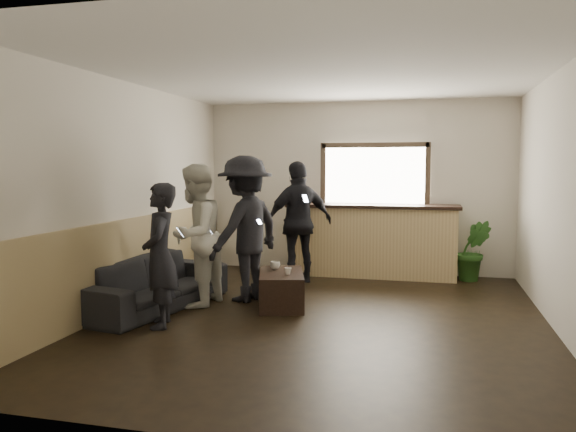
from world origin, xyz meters
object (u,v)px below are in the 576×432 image
(sofa, at_px, (154,283))
(person_d, at_px, (299,222))
(cup_a, at_px, (275,265))
(person_b, at_px, (195,235))
(potted_plant, at_px, (473,251))
(coffee_table, at_px, (281,289))
(person_a, at_px, (160,255))
(cup_b, at_px, (288,271))
(bar_counter, at_px, (372,236))
(person_c, at_px, (245,228))

(sofa, relative_size, person_d, 1.16)
(cup_a, bearing_deg, person_b, -155.58)
(potted_plant, distance_m, person_b, 4.28)
(person_d, bearing_deg, cup_a, 50.91)
(coffee_table, bearing_deg, sofa, -161.57)
(cup_a, xyz_separation_m, person_d, (0.02, 1.27, 0.44))
(person_a, height_order, person_b, person_b)
(cup_b, xyz_separation_m, potted_plant, (2.33, 2.31, -0.00))
(bar_counter, xyz_separation_m, coffee_table, (-0.91, -2.23, -0.43))
(person_b, bearing_deg, person_c, 136.06)
(potted_plant, bearing_deg, coffee_table, -138.27)
(coffee_table, height_order, potted_plant, potted_plant)
(sofa, distance_m, cup_a, 1.54)
(person_a, xyz_separation_m, person_d, (0.94, 2.64, 0.13))
(bar_counter, relative_size, person_d, 1.48)
(bar_counter, xyz_separation_m, sofa, (-2.41, -2.73, -0.33))
(cup_a, xyz_separation_m, cup_b, (0.25, -0.30, -0.01))
(bar_counter, distance_m, sofa, 3.66)
(coffee_table, bearing_deg, potted_plant, 41.73)
(person_a, relative_size, person_b, 0.88)
(bar_counter, height_order, person_c, bar_counter)
(coffee_table, distance_m, person_c, 0.92)
(cup_a, relative_size, person_d, 0.07)
(person_c, bearing_deg, person_b, -28.00)
(sofa, distance_m, potted_plant, 4.77)
(person_a, xyz_separation_m, person_b, (-0.00, 0.95, 0.10))
(potted_plant, relative_size, person_a, 0.60)
(cup_a, bearing_deg, person_a, -123.93)
(person_c, bearing_deg, cup_a, 109.60)
(person_a, bearing_deg, cup_a, 124.22)
(coffee_table, bearing_deg, person_c, 160.57)
(person_a, bearing_deg, person_c, 137.70)
(cup_a, xyz_separation_m, potted_plant, (2.58, 2.01, -0.01))
(cup_a, height_order, cup_b, cup_a)
(person_c, bearing_deg, person_a, 1.48)
(sofa, xyz_separation_m, coffee_table, (1.50, 0.50, -0.10))
(coffee_table, relative_size, potted_plant, 1.03)
(cup_b, bearing_deg, sofa, -166.88)
(cup_a, height_order, person_c, person_c)
(person_a, bearing_deg, coffee_table, 116.86)
(person_c, bearing_deg, potted_plant, 145.70)
(cup_b, relative_size, person_d, 0.05)
(cup_a, distance_m, person_c, 0.62)
(cup_b, bearing_deg, coffee_table, 133.15)
(sofa, bearing_deg, cup_a, -52.73)
(bar_counter, distance_m, person_d, 1.31)
(sofa, distance_m, person_a, 0.96)
(cup_b, height_order, person_a, person_a)
(coffee_table, bearing_deg, cup_a, 127.07)
(bar_counter, distance_m, cup_b, 2.49)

